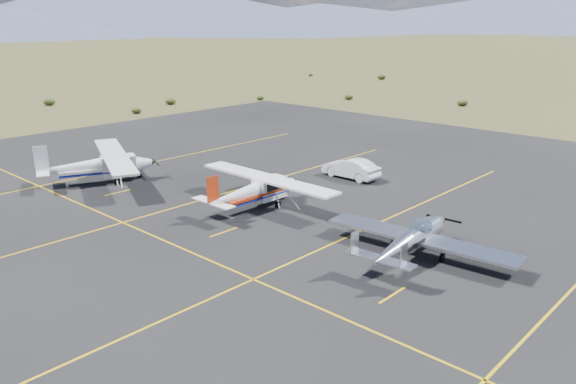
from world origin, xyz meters
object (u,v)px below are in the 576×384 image
aircraft_low_wing (413,238)px  aircraft_cessna (255,190)px  sedan (351,168)px  aircraft_plain (98,165)px

aircraft_low_wing → aircraft_cessna: size_ratio=0.94×
aircraft_low_wing → sedan: (9.77, 11.09, -0.30)m
aircraft_low_wing → sedan: 14.78m
aircraft_plain → aircraft_low_wing: bearing=-57.6°
aircraft_low_wing → aircraft_plain: size_ratio=0.87×
aircraft_low_wing → sedan: size_ratio=2.27×
aircraft_cessna → sedan: (9.72, -0.18, -0.48)m
aircraft_low_wing → aircraft_cessna: aircraft_cessna is taller
sedan → aircraft_cessna: bearing=-0.8°
aircraft_plain → aircraft_cessna: bearing=-49.8°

